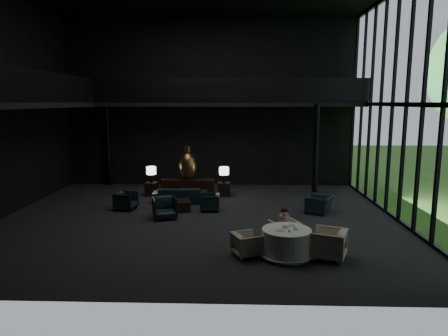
{
  "coord_description": "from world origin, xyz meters",
  "views": [
    {
      "loc": [
        1.34,
        -13.57,
        4.08
      ],
      "look_at": [
        0.87,
        0.5,
        1.75
      ],
      "focal_mm": 32.0,
      "sensor_mm": 36.0,
      "label": 1
    }
  ],
  "objects_px": {
    "coffee_table": "(178,205)",
    "dining_table": "(286,244)",
    "bronze_urn": "(188,165)",
    "child": "(284,219)",
    "lounge_armchair_south": "(165,206)",
    "table_lamp_left": "(151,171)",
    "console": "(188,188)",
    "sofa": "(180,192)",
    "side_table_right": "(224,189)",
    "table_lamp_right": "(224,172)",
    "dining_chair_west": "(247,244)",
    "lounge_armchair_west": "(126,200)",
    "window_armchair": "(319,202)",
    "side_table_left": "(152,189)",
    "lounge_armchair_east": "(210,202)",
    "dining_chair_east": "(329,241)",
    "dining_chair_north": "(284,231)"
  },
  "relations": [
    {
      "from": "side_table_right",
      "to": "table_lamp_right",
      "type": "relative_size",
      "value": 0.85
    },
    {
      "from": "dining_table",
      "to": "console",
      "type": "bearing_deg",
      "value": 117.0
    },
    {
      "from": "bronze_urn",
      "to": "coffee_table",
      "type": "bearing_deg",
      "value": -91.62
    },
    {
      "from": "side_table_right",
      "to": "lounge_armchair_east",
      "type": "height_order",
      "value": "lounge_armchair_east"
    },
    {
      "from": "side_table_left",
      "to": "window_armchair",
      "type": "relative_size",
      "value": 0.65
    },
    {
      "from": "bronze_urn",
      "to": "lounge_armchair_south",
      "type": "bearing_deg",
      "value": -96.2
    },
    {
      "from": "console",
      "to": "dining_table",
      "type": "distance_m",
      "value": 7.69
    },
    {
      "from": "bronze_urn",
      "to": "side_table_left",
      "type": "height_order",
      "value": "bronze_urn"
    },
    {
      "from": "sofa",
      "to": "lounge_armchair_east",
      "type": "height_order",
      "value": "sofa"
    },
    {
      "from": "sofa",
      "to": "dining_chair_west",
      "type": "relative_size",
      "value": 3.7
    },
    {
      "from": "side_table_right",
      "to": "sofa",
      "type": "height_order",
      "value": "sofa"
    },
    {
      "from": "window_armchair",
      "to": "dining_chair_north",
      "type": "xyz_separation_m",
      "value": [
        -1.68,
        -3.31,
        -0.02
      ]
    },
    {
      "from": "coffee_table",
      "to": "child",
      "type": "distance_m",
      "value": 5.06
    },
    {
      "from": "bronze_urn",
      "to": "dining_chair_north",
      "type": "height_order",
      "value": "bronze_urn"
    },
    {
      "from": "side_table_left",
      "to": "dining_chair_west",
      "type": "height_order",
      "value": "dining_chair_west"
    },
    {
      "from": "table_lamp_left",
      "to": "table_lamp_right",
      "type": "xyz_separation_m",
      "value": [
        3.2,
        -0.06,
        0.01
      ]
    },
    {
      "from": "lounge_armchair_east",
      "to": "bronze_urn",
      "type": "bearing_deg",
      "value": -156.24
    },
    {
      "from": "window_armchair",
      "to": "dining_chair_east",
      "type": "bearing_deg",
      "value": 18.94
    },
    {
      "from": "table_lamp_right",
      "to": "dining_chair_west",
      "type": "relative_size",
      "value": 1.12
    },
    {
      "from": "coffee_table",
      "to": "child",
      "type": "bearing_deg",
      "value": -44.28
    },
    {
      "from": "side_table_left",
      "to": "window_armchair",
      "type": "bearing_deg",
      "value": -20.8
    },
    {
      "from": "sofa",
      "to": "lounge_armchair_west",
      "type": "bearing_deg",
      "value": 28.77
    },
    {
      "from": "child",
      "to": "console",
      "type": "bearing_deg",
      "value": -59.09
    },
    {
      "from": "child",
      "to": "bronze_urn",
      "type": "bearing_deg",
      "value": -59.55
    },
    {
      "from": "table_lamp_left",
      "to": "lounge_armchair_east",
      "type": "xyz_separation_m",
      "value": [
        2.73,
        -2.42,
        -0.76
      ]
    },
    {
      "from": "dining_chair_east",
      "to": "dining_chair_west",
      "type": "xyz_separation_m",
      "value": [
        -2.15,
        0.11,
        -0.17
      ]
    },
    {
      "from": "lounge_armchair_west",
      "to": "lounge_armchair_east",
      "type": "xyz_separation_m",
      "value": [
        3.22,
        -0.05,
        -0.04
      ]
    },
    {
      "from": "dining_table",
      "to": "dining_chair_east",
      "type": "relative_size",
      "value": 1.53
    },
    {
      "from": "side_table_right",
      "to": "dining_chair_west",
      "type": "xyz_separation_m",
      "value": [
        0.83,
        -6.93,
        0.01
      ]
    },
    {
      "from": "sofa",
      "to": "window_armchair",
      "type": "xyz_separation_m",
      "value": [
        5.41,
        -1.38,
        -0.06
      ]
    },
    {
      "from": "bronze_urn",
      "to": "lounge_armchair_east",
      "type": "bearing_deg",
      "value": -65.56
    },
    {
      "from": "bronze_urn",
      "to": "child",
      "type": "height_order",
      "value": "bronze_urn"
    },
    {
      "from": "window_armchair",
      "to": "child",
      "type": "height_order",
      "value": "child"
    },
    {
      "from": "lounge_armchair_west",
      "to": "bronze_urn",
      "type": "bearing_deg",
      "value": -30.31
    },
    {
      "from": "table_lamp_right",
      "to": "sofa",
      "type": "relative_size",
      "value": 0.3
    },
    {
      "from": "table_lamp_right",
      "to": "child",
      "type": "xyz_separation_m",
      "value": [
        1.93,
        -5.88,
        -0.34
      ]
    },
    {
      "from": "table_lamp_right",
      "to": "sofa",
      "type": "distance_m",
      "value": 2.2
    },
    {
      "from": "lounge_armchair_south",
      "to": "console",
      "type": "bearing_deg",
      "value": 66.25
    },
    {
      "from": "lounge_armchair_east",
      "to": "dining_chair_west",
      "type": "height_order",
      "value": "lounge_armchair_east"
    },
    {
      "from": "console",
      "to": "sofa",
      "type": "bearing_deg",
      "value": -98.49
    },
    {
      "from": "table_lamp_left",
      "to": "lounge_armchair_south",
      "type": "bearing_deg",
      "value": -70.8
    },
    {
      "from": "window_armchair",
      "to": "child",
      "type": "bearing_deg",
      "value": 0.47
    },
    {
      "from": "bronze_urn",
      "to": "side_table_right",
      "type": "bearing_deg",
      "value": -1.2
    },
    {
      "from": "table_lamp_right",
      "to": "child",
      "type": "height_order",
      "value": "table_lamp_right"
    },
    {
      "from": "side_table_right",
      "to": "side_table_left",
      "type": "bearing_deg",
      "value": -179.63
    },
    {
      "from": "dining_chair_north",
      "to": "bronze_urn",
      "type": "bearing_deg",
      "value": -83.21
    },
    {
      "from": "coffee_table",
      "to": "dining_table",
      "type": "relative_size",
      "value": 0.58
    },
    {
      "from": "lounge_armchair_south",
      "to": "table_lamp_left",
      "type": "bearing_deg",
      "value": 91.84
    },
    {
      "from": "lounge_armchair_west",
      "to": "dining_chair_east",
      "type": "bearing_deg",
      "value": -114.61
    },
    {
      "from": "console",
      "to": "sofa",
      "type": "height_order",
      "value": "sofa"
    }
  ]
}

